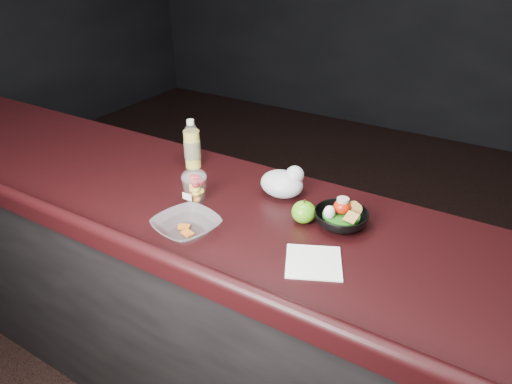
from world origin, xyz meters
TOP-DOWN VIEW (x-y plane):
  - counter at (0.00, 0.30)m, footprint 4.06×0.71m
  - lemonade_bottle at (-0.39, 0.50)m, footprint 0.07×0.07m
  - fruit_cup at (-0.21, 0.27)m, footprint 0.09×0.09m
  - green_apple at (0.18, 0.35)m, footprint 0.08×0.08m
  - plastic_bag at (0.04, 0.48)m, footprint 0.16×0.13m
  - snack_bowl at (0.29, 0.39)m, footprint 0.22×0.22m
  - takeout_bowl at (-0.11, 0.10)m, footprint 0.24×0.24m
  - paper_napkin at (0.30, 0.17)m, footprint 0.21×0.21m

SIDE VIEW (x-z plane):
  - counter at x=0.00m, z-range 0.00..1.02m
  - paper_napkin at x=0.30m, z-range 1.02..1.02m
  - takeout_bowl at x=-0.11m, z-range 1.02..1.07m
  - snack_bowl at x=0.29m, z-range 1.00..1.10m
  - green_apple at x=0.18m, z-range 1.02..1.10m
  - plastic_bag at x=0.04m, z-range 1.01..1.13m
  - fruit_cup at x=-0.21m, z-range 1.02..1.15m
  - lemonade_bottle at x=-0.39m, z-range 1.00..1.21m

